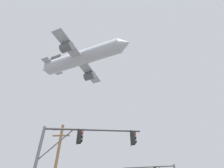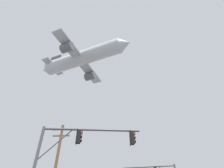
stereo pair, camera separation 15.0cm
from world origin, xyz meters
name	(u,v)px [view 2 (the right image)]	position (x,y,z in m)	size (l,w,h in m)	color
signal_pole_near	(75,150)	(-4.14, 8.78, 4.94)	(6.84, 0.99, 6.53)	#4C4C51
airplane	(82,58)	(-9.82, 27.12, 32.78)	(23.91, 18.47, 6.67)	#B7BCC6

